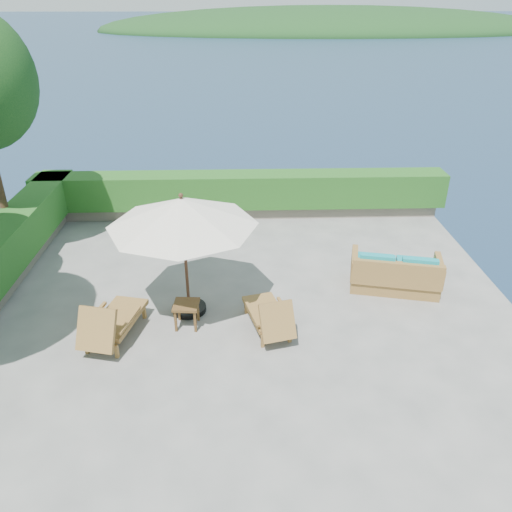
{
  "coord_description": "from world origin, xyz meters",
  "views": [
    {
      "loc": [
        -0.03,
        -8.74,
        6.15
      ],
      "look_at": [
        0.3,
        0.8,
        1.1
      ],
      "focal_mm": 35.0,
      "sensor_mm": 36.0,
      "label": 1
    }
  ],
  "objects_px": {
    "patio_umbrella": "(182,213)",
    "wicker_loveseat": "(395,274)",
    "lounge_left": "(111,322)",
    "side_table": "(186,308)",
    "lounge_right": "(269,315)"
  },
  "relations": [
    {
      "from": "patio_umbrella",
      "to": "wicker_loveseat",
      "type": "distance_m",
      "value": 5.13
    },
    {
      "from": "lounge_right",
      "to": "wicker_loveseat",
      "type": "xyz_separation_m",
      "value": [
        3.0,
        1.56,
        -0.01
      ]
    },
    {
      "from": "lounge_right",
      "to": "wicker_loveseat",
      "type": "height_order",
      "value": "wicker_loveseat"
    },
    {
      "from": "patio_umbrella",
      "to": "side_table",
      "type": "height_order",
      "value": "patio_umbrella"
    },
    {
      "from": "patio_umbrella",
      "to": "wicker_loveseat",
      "type": "height_order",
      "value": "patio_umbrella"
    },
    {
      "from": "patio_umbrella",
      "to": "side_table",
      "type": "xyz_separation_m",
      "value": [
        0.01,
        -0.55,
        -1.86
      ]
    },
    {
      "from": "lounge_left",
      "to": "side_table",
      "type": "height_order",
      "value": "lounge_left"
    },
    {
      "from": "lounge_left",
      "to": "side_table",
      "type": "distance_m",
      "value": 1.49
    },
    {
      "from": "patio_umbrella",
      "to": "lounge_right",
      "type": "xyz_separation_m",
      "value": [
        1.7,
        -0.8,
        -1.91
      ]
    },
    {
      "from": "patio_umbrella",
      "to": "side_table",
      "type": "bearing_deg",
      "value": -88.79
    },
    {
      "from": "wicker_loveseat",
      "to": "patio_umbrella",
      "type": "bearing_deg",
      "value": -158.14
    },
    {
      "from": "lounge_left",
      "to": "wicker_loveseat",
      "type": "relative_size",
      "value": 0.87
    },
    {
      "from": "lounge_left",
      "to": "lounge_right",
      "type": "xyz_separation_m",
      "value": [
        3.12,
        0.18,
        -0.04
      ]
    },
    {
      "from": "patio_umbrella",
      "to": "lounge_left",
      "type": "bearing_deg",
      "value": -145.37
    },
    {
      "from": "lounge_left",
      "to": "side_table",
      "type": "relative_size",
      "value": 3.49
    }
  ]
}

